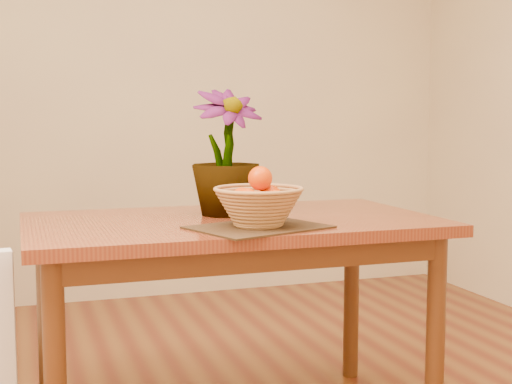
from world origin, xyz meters
name	(u,v)px	position (x,y,z in m)	size (l,w,h in m)	color
wall_back	(138,75)	(0.00, 2.25, 1.35)	(4.00, 0.02, 2.70)	beige
table	(232,243)	(0.00, 0.30, 0.66)	(1.40, 0.80, 0.75)	brown
placemat	(259,227)	(0.02, 0.07, 0.75)	(0.40, 0.30, 0.01)	#3E2916
wicker_basket	(259,208)	(0.02, 0.07, 0.81)	(0.29, 0.29, 0.12)	#AD8348
orange_pile	(259,195)	(0.02, 0.07, 0.85)	(0.18, 0.17, 0.14)	#D24003
potted_plant	(226,152)	(0.01, 0.40, 0.98)	(0.25, 0.25, 0.45)	#133F12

